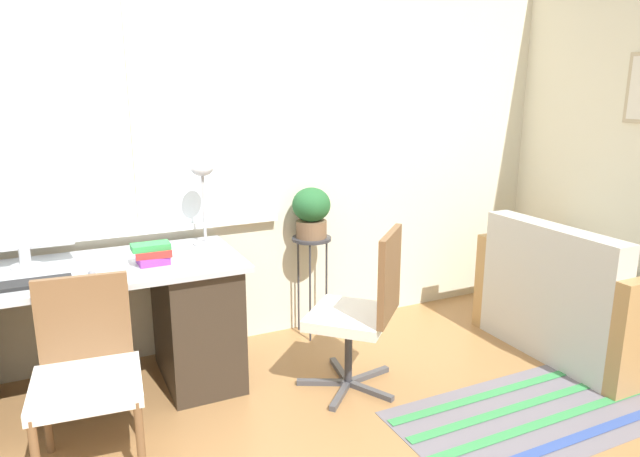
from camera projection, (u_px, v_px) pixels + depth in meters
ground_plane at (205, 409)px, 3.04m from camera, size 14.00×14.00×0.00m
wall_back_with_window at (158, 141)px, 3.40m from camera, size 9.00×0.12×2.70m
wall_right_with_picture at (608, 134)px, 3.92m from camera, size 0.08×9.00×2.70m
desk at (78, 334)px, 3.02m from camera, size 1.74×0.72×0.76m
monitor at (20, 217)px, 2.90m from camera, size 0.49×0.15×0.50m
keyboard at (32, 283)px, 2.70m from camera, size 0.35×0.13×0.02m
mouse at (92, 273)px, 2.83m from camera, size 0.04×0.06×0.03m
desk_lamp at (203, 184)px, 3.32m from camera, size 0.15×0.15×0.49m
book_stack at (152, 253)px, 3.02m from camera, size 0.21×0.16×0.11m
desk_chair_wooden at (86, 370)px, 2.52m from camera, size 0.50×0.50×0.84m
office_chair_swivel at (362, 310)px, 3.14m from camera, size 0.62×0.62×0.93m
couch_loveseat at (577, 305)px, 3.68m from camera, size 0.76×1.18×0.85m
plant_stand at (312, 250)px, 3.82m from camera, size 0.26×0.26×0.69m
potted_plant at (311, 211)px, 3.76m from camera, size 0.25×0.25×0.34m
floor_rug_striped at (534, 414)px, 2.99m from camera, size 1.50×0.75×0.01m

